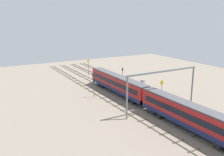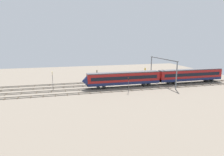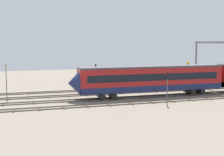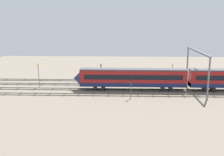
{
  "view_description": "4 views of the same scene",
  "coord_description": "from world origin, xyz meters",
  "px_view_note": "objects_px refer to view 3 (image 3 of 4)",
  "views": [
    {
      "loc": [
        -54.67,
        33.7,
        19.52
      ],
      "look_at": [
        3.73,
        0.49,
        2.82
      ],
      "focal_mm": 39.32,
      "sensor_mm": 36.0,
      "label": 1
    },
    {
      "loc": [
        16.43,
        60.1,
        15.24
      ],
      "look_at": [
        1.61,
        1.41,
        3.03
      ],
      "focal_mm": 30.6,
      "sensor_mm": 36.0,
      "label": 2
    },
    {
      "loc": [
        18.6,
        47.74,
        8.75
      ],
      "look_at": [
        4.49,
        1.9,
        3.2
      ],
      "focal_mm": 49.97,
      "sensor_mm": 36.0,
      "label": 3
    },
    {
      "loc": [
        0.42,
        61.55,
        16.38
      ],
      "look_at": [
        2.63,
        0.95,
        2.5
      ],
      "focal_mm": 42.78,
      "sensor_mm": 36.0,
      "label": 4
    }
  ],
  "objects_px": {
    "relay_cabinet": "(106,84)",
    "signal_light_trackside_departure": "(167,83)",
    "train": "(215,78)",
    "speed_sign_near_foreground": "(188,70)",
    "speed_sign_mid_trackside": "(6,77)",
    "overhead_gantry": "(223,54)",
    "signal_light_trackside_approach": "(96,74)"
  },
  "relations": [
    {
      "from": "train",
      "to": "relay_cabinet",
      "type": "bearing_deg",
      "value": -35.1
    },
    {
      "from": "relay_cabinet",
      "to": "signal_light_trackside_departure",
      "type": "bearing_deg",
      "value": 102.04
    },
    {
      "from": "speed_sign_near_foreground",
      "to": "speed_sign_mid_trackside",
      "type": "relative_size",
      "value": 0.9
    },
    {
      "from": "signal_light_trackside_approach",
      "to": "relay_cabinet",
      "type": "height_order",
      "value": "signal_light_trackside_approach"
    },
    {
      "from": "signal_light_trackside_departure",
      "to": "overhead_gantry",
      "type": "bearing_deg",
      "value": -151.05
    },
    {
      "from": "signal_light_trackside_approach",
      "to": "signal_light_trackside_departure",
      "type": "relative_size",
      "value": 1.09
    },
    {
      "from": "overhead_gantry",
      "to": "relay_cabinet",
      "type": "xyz_separation_m",
      "value": [
        19.27,
        -9.28,
        -5.93
      ]
    },
    {
      "from": "signal_light_trackside_departure",
      "to": "relay_cabinet",
      "type": "height_order",
      "value": "signal_light_trackside_departure"
    },
    {
      "from": "train",
      "to": "speed_sign_mid_trackside",
      "type": "xyz_separation_m",
      "value": [
        34.08,
        -1.81,
        1.06
      ]
    },
    {
      "from": "relay_cabinet",
      "to": "speed_sign_mid_trackside",
      "type": "bearing_deg",
      "value": 28.26
    },
    {
      "from": "speed_sign_mid_trackside",
      "to": "relay_cabinet",
      "type": "xyz_separation_m",
      "value": [
        -17.85,
        -9.59,
        -3.01
      ]
    },
    {
      "from": "speed_sign_mid_trackside",
      "to": "signal_light_trackside_departure",
      "type": "relative_size",
      "value": 1.25
    },
    {
      "from": "speed_sign_near_foreground",
      "to": "signal_light_trackside_departure",
      "type": "xyz_separation_m",
      "value": [
        10.7,
        12.56,
        -0.47
      ]
    },
    {
      "from": "speed_sign_near_foreground",
      "to": "speed_sign_mid_trackside",
      "type": "height_order",
      "value": "speed_sign_mid_trackside"
    },
    {
      "from": "speed_sign_mid_trackside",
      "to": "overhead_gantry",
      "type": "bearing_deg",
      "value": -179.52
    },
    {
      "from": "overhead_gantry",
      "to": "train",
      "type": "bearing_deg",
      "value": 34.97
    },
    {
      "from": "train",
      "to": "relay_cabinet",
      "type": "relative_size",
      "value": 35.64
    },
    {
      "from": "overhead_gantry",
      "to": "relay_cabinet",
      "type": "distance_m",
      "value": 22.2
    },
    {
      "from": "speed_sign_near_foreground",
      "to": "overhead_gantry",
      "type": "bearing_deg",
      "value": 139.93
    },
    {
      "from": "relay_cabinet",
      "to": "signal_light_trackside_approach",
      "type": "bearing_deg",
      "value": 56.68
    },
    {
      "from": "relay_cabinet",
      "to": "speed_sign_near_foreground",
      "type": "bearing_deg",
      "value": 160.01
    },
    {
      "from": "overhead_gantry",
      "to": "signal_light_trackside_approach",
      "type": "height_order",
      "value": "overhead_gantry"
    },
    {
      "from": "speed_sign_mid_trackside",
      "to": "signal_light_trackside_departure",
      "type": "height_order",
      "value": "speed_sign_mid_trackside"
    },
    {
      "from": "overhead_gantry",
      "to": "signal_light_trackside_approach",
      "type": "bearing_deg",
      "value": -10.57
    },
    {
      "from": "signal_light_trackside_approach",
      "to": "relay_cabinet",
      "type": "distance_m",
      "value": 6.57
    },
    {
      "from": "speed_sign_near_foreground",
      "to": "signal_light_trackside_approach",
      "type": "xyz_separation_m",
      "value": [
        17.84,
        -0.21,
        -0.24
      ]
    },
    {
      "from": "signal_light_trackside_approach",
      "to": "train",
      "type": "bearing_deg",
      "value": 162.04
    },
    {
      "from": "train",
      "to": "speed_sign_near_foreground",
      "type": "relative_size",
      "value": 9.76
    },
    {
      "from": "overhead_gantry",
      "to": "speed_sign_mid_trackside",
      "type": "distance_m",
      "value": 37.24
    },
    {
      "from": "signal_light_trackside_departure",
      "to": "relay_cabinet",
      "type": "distance_m",
      "value": 18.38
    },
    {
      "from": "train",
      "to": "overhead_gantry",
      "type": "bearing_deg",
      "value": -145.03
    },
    {
      "from": "speed_sign_near_foreground",
      "to": "speed_sign_mid_trackside",
      "type": "distance_m",
      "value": 32.64
    }
  ]
}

